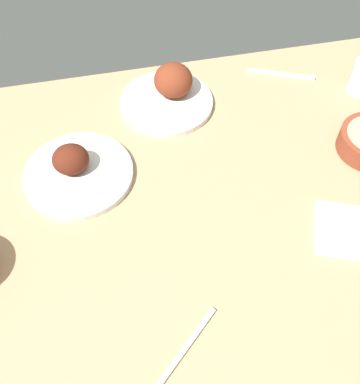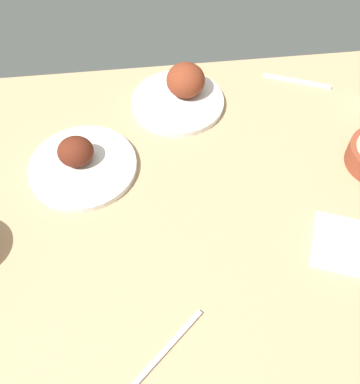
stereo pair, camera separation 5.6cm
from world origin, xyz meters
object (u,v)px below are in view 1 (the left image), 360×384
Objects in this scene: plate_center_main at (76,170)px; fork_loose at (281,74)px; plate_far_side at (170,92)px; spoon_loose at (185,349)px.

plate_center_main is 61.22cm from fork_loose.
plate_far_side is 1.32× the size of spoon_loose.
spoon_loose is (41.49, 66.20, 0.00)cm from fork_loose.
spoon_loose is (-15.22, 43.17, -1.54)cm from plate_center_main.
plate_center_main is 45.80cm from spoon_loose.
plate_center_main is at bearing 37.76° from plate_far_side.
plate_center_main is at bearing 44.83° from fork_loose.
plate_center_main is 1.38× the size of spoon_loose.
plate_far_side is at bearing 39.55° from spoon_loose.
plate_far_side reaches higher than plate_center_main.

